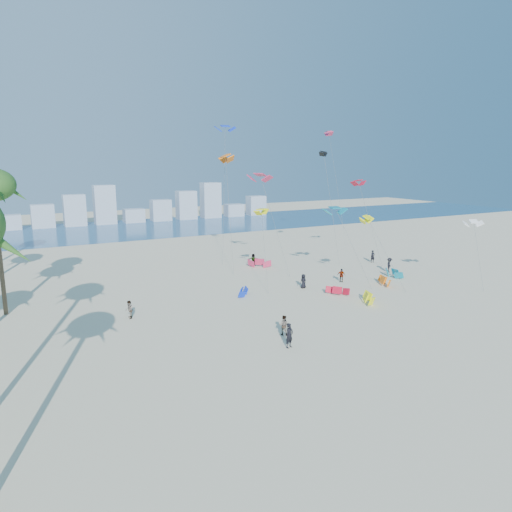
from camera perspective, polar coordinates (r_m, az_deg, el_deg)
name	(u,v)px	position (r m, az deg, el deg)	size (l,w,h in m)	color
ground	(331,369)	(32.38, 9.05, -13.38)	(220.00, 220.00, 0.00)	beige
ocean	(109,230)	(97.82, -17.41, 2.99)	(220.00, 220.00, 0.00)	navy
kitesurfer_near	(289,335)	(35.14, 4.06, -9.57)	(0.68, 0.44, 1.86)	black
kitesurfer_mid	(284,325)	(37.55, 3.37, -8.36)	(0.78, 0.61, 1.61)	gray
kitesurfers_far	(308,271)	(55.58, 6.25, -1.82)	(35.31, 14.56, 1.80)	black
grounded_kites	(329,280)	(53.35, 8.87, -2.87)	(21.19, 21.83, 1.00)	#0D31E0
flying_kites	(297,171)	(58.81, 5.02, 10.19)	(25.45, 32.12, 18.57)	#FFFE0D
distant_skyline	(92,210)	(107.04, -19.18, 5.23)	(85.00, 3.00, 8.40)	#9EADBF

